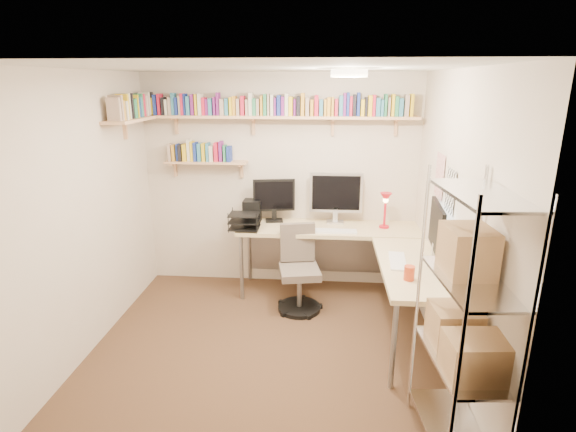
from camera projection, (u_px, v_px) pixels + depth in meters
name	position (u px, v px, depth m)	size (l,w,h in m)	color
ground	(265.00, 346.00, 4.23)	(3.20, 3.20, 0.00)	#402A1B
room_shell	(263.00, 186.00, 3.79)	(3.24, 3.04, 2.52)	beige
wall_shelves	(239.00, 116.00, 4.92)	(3.12, 1.09, 0.80)	#DCA67C
corner_desk	(337.00, 235.00, 4.85)	(2.22, 2.11, 1.41)	beige
office_chair	(299.00, 275.00, 4.85)	(0.50, 0.50, 0.93)	black
wire_rack	(466.00, 312.00, 2.80)	(0.47, 0.84, 1.88)	silver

